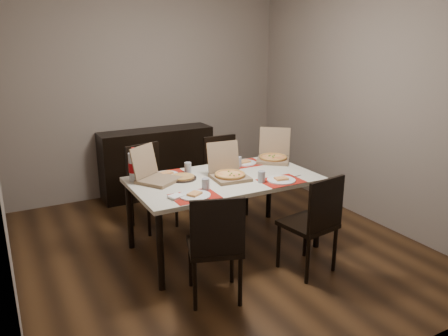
{
  "coord_description": "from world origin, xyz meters",
  "views": [
    {
      "loc": [
        -1.88,
        -3.64,
        2.08
      ],
      "look_at": [
        0.04,
        -0.05,
        0.85
      ],
      "focal_mm": 35.0,
      "sensor_mm": 36.0,
      "label": 1
    }
  ],
  "objects_px": {
    "chair_far_left": "(149,182)",
    "sideboard": "(157,162)",
    "chair_near_left": "(216,244)",
    "dip_bowl": "(230,169)",
    "dining_table": "(224,184)",
    "chair_far_right": "(224,171)",
    "chair_near_right": "(314,221)",
    "soda_bottle": "(134,167)",
    "pizza_box_center": "(229,173)"
  },
  "relations": [
    {
      "from": "soda_bottle",
      "to": "dining_table",
      "type": "bearing_deg",
      "value": -23.01
    },
    {
      "from": "chair_far_right",
      "to": "sideboard",
      "type": "bearing_deg",
      "value": 117.81
    },
    {
      "from": "chair_near_right",
      "to": "chair_far_right",
      "type": "relative_size",
      "value": 1.0
    },
    {
      "from": "sideboard",
      "to": "chair_near_left",
      "type": "bearing_deg",
      "value": -100.02
    },
    {
      "from": "sideboard",
      "to": "soda_bottle",
      "type": "xyz_separation_m",
      "value": [
        -0.75,
        -1.49,
        0.44
      ]
    },
    {
      "from": "chair_near_right",
      "to": "pizza_box_center",
      "type": "relative_size",
      "value": 2.36
    },
    {
      "from": "chair_near_left",
      "to": "chair_far_right",
      "type": "distance_m",
      "value": 1.93
    },
    {
      "from": "dining_table",
      "to": "chair_far_left",
      "type": "relative_size",
      "value": 1.94
    },
    {
      "from": "chair_near_right",
      "to": "chair_far_right",
      "type": "bearing_deg",
      "value": 90.22
    },
    {
      "from": "chair_far_left",
      "to": "sideboard",
      "type": "bearing_deg",
      "value": 65.41
    },
    {
      "from": "chair_near_left",
      "to": "chair_far_right",
      "type": "xyz_separation_m",
      "value": [
        0.97,
        1.67,
        0.0
      ]
    },
    {
      "from": "chair_far_left",
      "to": "chair_near_right",
      "type": "bearing_deg",
      "value": -61.33
    },
    {
      "from": "chair_near_right",
      "to": "chair_far_left",
      "type": "height_order",
      "value": "same"
    },
    {
      "from": "chair_near_right",
      "to": "chair_far_left",
      "type": "distance_m",
      "value": 1.96
    },
    {
      "from": "chair_near_left",
      "to": "dip_bowl",
      "type": "xyz_separation_m",
      "value": [
        0.69,
        1.0,
        0.25
      ]
    },
    {
      "from": "sideboard",
      "to": "chair_far_left",
      "type": "bearing_deg",
      "value": -114.59
    },
    {
      "from": "sideboard",
      "to": "pizza_box_center",
      "type": "relative_size",
      "value": 3.81
    },
    {
      "from": "chair_far_left",
      "to": "chair_near_left",
      "type": "bearing_deg",
      "value": -91.35
    },
    {
      "from": "dining_table",
      "to": "pizza_box_center",
      "type": "relative_size",
      "value": 4.57
    },
    {
      "from": "chair_far_right",
      "to": "pizza_box_center",
      "type": "height_order",
      "value": "pizza_box_center"
    },
    {
      "from": "sideboard",
      "to": "chair_far_right",
      "type": "xyz_separation_m",
      "value": [
        0.51,
        -0.96,
        0.06
      ]
    },
    {
      "from": "dining_table",
      "to": "chair_far_left",
      "type": "distance_m",
      "value": 1.03
    },
    {
      "from": "chair_near_left",
      "to": "chair_far_left",
      "type": "xyz_separation_m",
      "value": [
        0.04,
        1.71,
        0.0
      ]
    },
    {
      "from": "chair_near_right",
      "to": "dip_bowl",
      "type": "xyz_separation_m",
      "value": [
        -0.29,
        1.02,
        0.25
      ]
    },
    {
      "from": "pizza_box_center",
      "to": "dip_bowl",
      "type": "distance_m",
      "value": 0.28
    },
    {
      "from": "chair_near_left",
      "to": "chair_far_left",
      "type": "height_order",
      "value": "same"
    },
    {
      "from": "dining_table",
      "to": "pizza_box_center",
      "type": "height_order",
      "value": "pizza_box_center"
    },
    {
      "from": "sideboard",
      "to": "soda_bottle",
      "type": "relative_size",
      "value": 4.64
    },
    {
      "from": "pizza_box_center",
      "to": "chair_near_left",
      "type": "bearing_deg",
      "value": -125.13
    },
    {
      "from": "soda_bottle",
      "to": "chair_far_right",
      "type": "bearing_deg",
      "value": 22.78
    },
    {
      "from": "chair_near_left",
      "to": "soda_bottle",
      "type": "bearing_deg",
      "value": 104.12
    },
    {
      "from": "chair_near_left",
      "to": "dip_bowl",
      "type": "distance_m",
      "value": 1.24
    },
    {
      "from": "dining_table",
      "to": "dip_bowl",
      "type": "height_order",
      "value": "dip_bowl"
    },
    {
      "from": "chair_far_left",
      "to": "soda_bottle",
      "type": "xyz_separation_m",
      "value": [
        -0.33,
        -0.57,
        0.38
      ]
    },
    {
      "from": "chair_near_right",
      "to": "pizza_box_center",
      "type": "xyz_separation_m",
      "value": [
        -0.44,
        0.78,
        0.29
      ]
    },
    {
      "from": "sideboard",
      "to": "soda_bottle",
      "type": "bearing_deg",
      "value": -116.71
    },
    {
      "from": "chair_near_right",
      "to": "soda_bottle",
      "type": "height_order",
      "value": "soda_bottle"
    },
    {
      "from": "sideboard",
      "to": "chair_near_right",
      "type": "xyz_separation_m",
      "value": [
        0.52,
        -2.65,
        0.06
      ]
    },
    {
      "from": "chair_near_right",
      "to": "chair_near_left",
      "type": "bearing_deg",
      "value": 179.2
    },
    {
      "from": "pizza_box_center",
      "to": "chair_far_right",
      "type": "bearing_deg",
      "value": 64.33
    },
    {
      "from": "dip_bowl",
      "to": "soda_bottle",
      "type": "xyz_separation_m",
      "value": [
        -0.97,
        0.14,
        0.12
      ]
    },
    {
      "from": "pizza_box_center",
      "to": "soda_bottle",
      "type": "bearing_deg",
      "value": 155.91
    },
    {
      "from": "sideboard",
      "to": "dining_table",
      "type": "xyz_separation_m",
      "value": [
        0.04,
        -1.83,
        0.23
      ]
    },
    {
      "from": "dining_table",
      "to": "chair_far_right",
      "type": "distance_m",
      "value": 1.0
    },
    {
      "from": "sideboard",
      "to": "dip_bowl",
      "type": "relative_size",
      "value": 12.42
    },
    {
      "from": "sideboard",
      "to": "dining_table",
      "type": "height_order",
      "value": "sideboard"
    },
    {
      "from": "chair_near_left",
      "to": "chair_far_right",
      "type": "relative_size",
      "value": 1.0
    },
    {
      "from": "chair_far_left",
      "to": "dip_bowl",
      "type": "height_order",
      "value": "chair_far_left"
    },
    {
      "from": "pizza_box_center",
      "to": "dip_bowl",
      "type": "bearing_deg",
      "value": 58.04
    },
    {
      "from": "dining_table",
      "to": "dip_bowl",
      "type": "distance_m",
      "value": 0.28
    }
  ]
}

